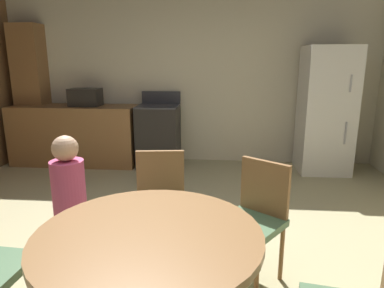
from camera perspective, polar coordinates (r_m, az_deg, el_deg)
The scene contains 11 objects.
ground_plane at distance 2.71m, azimuth -7.04°, elevation -21.51°, with size 14.00×14.00×0.00m, color tan.
wall_back at distance 5.37m, azimuth -0.41°, elevation 11.56°, with size 5.95×0.12×2.70m, color beige.
kitchen_counter at distance 5.53m, azimuth -18.93°, elevation 1.46°, with size 1.89×0.60×0.90m, color olive.
pantry_column at distance 5.93m, azimuth -25.18°, elevation 7.57°, with size 0.44×0.36×2.10m, color olive.
oven_range at distance 5.15m, azimuth -5.59°, elevation 1.47°, with size 0.60×0.60×1.10m.
refrigerator at distance 5.15m, azimuth 21.52°, elevation 5.26°, with size 0.68×0.68×1.76m.
microwave at distance 5.36m, azimuth -17.45°, elevation 7.50°, with size 0.44×0.32×0.26m, color black.
dining_table at distance 1.78m, azimuth -7.13°, elevation -19.13°, with size 1.10×1.10×0.76m.
chair_northeast at distance 2.50m, azimuth 10.57°, elevation -11.48°, with size 0.56×0.56×0.87m.
chair_north at distance 2.70m, azimuth -5.35°, elevation -9.35°, with size 0.45×0.45×0.87m.
person_child at distance 2.49m, azimuth -19.70°, elevation -10.22°, with size 0.31×0.31×1.09m.
Camera 1 is at (0.49, -2.16, 1.56)m, focal length 31.78 mm.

